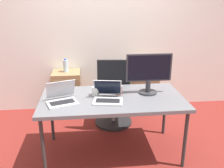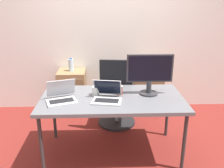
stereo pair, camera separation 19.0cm
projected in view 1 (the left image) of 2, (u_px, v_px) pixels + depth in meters
ground_plane at (112, 151)px, 3.13m from camera, size 14.00×14.00×0.00m
wall_back at (103, 32)px, 4.04m from camera, size 10.00×0.05×2.60m
desk at (112, 101)px, 2.90m from camera, size 1.65×0.86×0.73m
office_chair at (113, 101)px, 3.65m from camera, size 0.56×0.58×1.05m
cabinet_left at (67, 93)px, 4.06m from camera, size 0.44×0.43×0.71m
cabinet_right at (143, 90)px, 4.18m from camera, size 0.44×0.43×0.71m
water_bottle at (66, 66)px, 3.91m from camera, size 0.08×0.08×0.21m
laptop_left at (108, 97)px, 2.79m from camera, size 0.36×0.37×0.22m
laptop_right at (62, 98)px, 2.74m from camera, size 0.38×0.39×0.22m
monitor at (149, 72)px, 2.93m from camera, size 0.54×0.22×0.48m
coffee_cup_white at (95, 91)px, 2.93m from camera, size 0.08×0.08×0.10m
coffee_cup_brown at (119, 90)px, 2.97m from camera, size 0.08×0.08×0.11m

